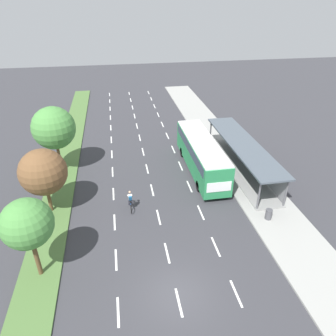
{
  "coord_description": "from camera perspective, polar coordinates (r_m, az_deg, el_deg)",
  "views": [
    {
      "loc": [
        -2.66,
        -11.92,
        15.59
      ],
      "look_at": [
        1.77,
        13.07,
        1.2
      ],
      "focal_mm": 32.88,
      "sensor_mm": 36.0,
      "label": 1
    }
  ],
  "objects": [
    {
      "name": "median_tree_second",
      "position": [
        25.39,
        -22.15,
        -0.72
      ],
      "size": [
        3.65,
        3.65,
        5.43
      ],
      "color": "brown",
      "rests_on": "median_strip"
    },
    {
      "name": "median_tree_third",
      "position": [
        30.99,
        -20.43,
        6.95
      ],
      "size": [
        4.04,
        4.04,
        6.55
      ],
      "color": "brown",
      "rests_on": "median_strip"
    },
    {
      "name": "median_strip",
      "position": [
        35.95,
        -18.04,
        2.4
      ],
      "size": [
        2.6,
        52.0,
        0.12
      ],
      "primitive_type": "cube",
      "color": "#4C7038",
      "rests_on": "ground"
    },
    {
      "name": "median_tree_nearest",
      "position": [
        19.63,
        -24.68,
        -9.42
      ],
      "size": [
        3.04,
        3.04,
        5.54
      ],
      "color": "brown",
      "rests_on": "median_strip"
    },
    {
      "name": "lane_divider_right",
      "position": [
        35.47,
        0.99,
        3.47
      ],
      "size": [
        0.14,
        49.67,
        0.01
      ],
      "color": "white",
      "rests_on": "ground"
    },
    {
      "name": "bus",
      "position": [
        30.31,
        6.18,
        2.87
      ],
      "size": [
        2.54,
        11.29,
        3.37
      ],
      "color": "#28844C",
      "rests_on": "ground"
    },
    {
      "name": "bus_shelter",
      "position": [
        31.31,
        14.02,
        2.6
      ],
      "size": [
        2.9,
        14.13,
        2.86
      ],
      "color": "gray",
      "rests_on": "sidewalk_right"
    },
    {
      "name": "sidewalk_right",
      "position": [
        37.44,
        9.5,
        4.64
      ],
      "size": [
        4.5,
        52.0,
        0.15
      ],
      "primitive_type": "cube",
      "color": "#9E9E99",
      "rests_on": "ground"
    },
    {
      "name": "lane_divider_left",
      "position": [
        34.94,
        -10.37,
        2.54
      ],
      "size": [
        0.14,
        49.67,
        0.01
      ],
      "color": "white",
      "rests_on": "ground"
    },
    {
      "name": "trash_bin",
      "position": [
        25.58,
        18.15,
        -8.14
      ],
      "size": [
        0.52,
        0.52,
        0.85
      ],
      "primitive_type": "cylinder",
      "color": "#4C4C51",
      "rests_on": "sidewalk_right"
    },
    {
      "name": "cyclist",
      "position": [
        25.55,
        -6.98,
        -6.11
      ],
      "size": [
        0.46,
        1.82,
        1.71
      ],
      "color": "black",
      "rests_on": "ground"
    },
    {
      "name": "lane_divider_center",
      "position": [
        35.03,
        -4.65,
        3.02
      ],
      "size": [
        0.14,
        49.67,
        0.01
      ],
      "color": "white",
      "rests_on": "ground"
    },
    {
      "name": "ground_plane",
      "position": [
        19.81,
        1.68,
        -22.39
      ],
      "size": [
        140.0,
        140.0,
        0.0
      ],
      "primitive_type": "plane",
      "color": "#38383D"
    }
  ]
}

